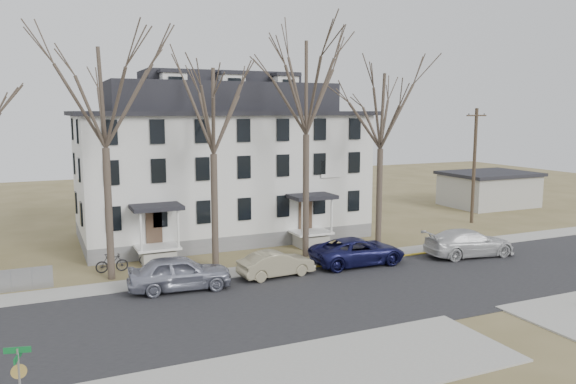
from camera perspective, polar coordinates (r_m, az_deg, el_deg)
name	(u,v)px	position (r m, az deg, el deg)	size (l,w,h in m)	color
ground	(376,306)	(27.68, 8.97, -11.38)	(120.00, 120.00, 0.00)	olive
main_road	(355,294)	(29.28, 6.80, -10.23)	(120.00, 10.00, 0.04)	#27272A
far_sidewalk	(304,265)	(34.33, 1.61, -7.40)	(120.00, 2.00, 0.08)	#A09F97
yellow_curb	(382,260)	(35.98, 9.48, -6.78)	(14.00, 0.25, 0.06)	gold
boarding_house	(221,164)	(41.79, -6.80, 2.85)	(20.80, 12.36, 12.05)	slate
distant_building	(489,189)	(58.60, 19.71, 0.29)	(8.50, 6.50, 3.35)	#A09F97
tree_far_left	(103,90)	(31.77, -18.27, 9.80)	(8.40, 8.40, 13.72)	#473B31
tree_mid_left	(213,105)	(32.94, -7.66, 8.77)	(7.80, 7.80, 12.74)	#473B31
tree_center	(306,81)	(35.18, 1.88, 11.21)	(9.00, 9.00, 14.70)	#473B31
tree_mid_right	(381,106)	(37.86, 9.46, 8.65)	(7.80, 7.80, 12.74)	#473B31
utility_pole_far	(474,164)	(48.79, 18.39, 2.68)	(2.00, 0.28, 9.50)	#3D3023
car_silver	(180,273)	(29.90, -10.93, -8.12)	(2.14, 5.31, 1.81)	#8F92A4
car_tan	(276,264)	(31.73, -1.20, -7.37)	(1.51, 4.33, 1.43)	gray
car_navy	(358,252)	(34.40, 7.11, -6.04)	(2.69, 5.83, 1.62)	#131440
car_white	(469,243)	(37.87, 17.92, -4.99)	(2.40, 5.89, 1.71)	silver
bicycle_left	(153,258)	(35.24, -13.56, -6.50)	(0.57, 1.64, 0.86)	black
bicycle_right	(112,264)	(34.07, -17.46, -6.95)	(0.52, 1.83, 1.10)	black
street_sign	(19,376)	(18.50, -25.64, -16.54)	(0.74, 0.74, 2.61)	gray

